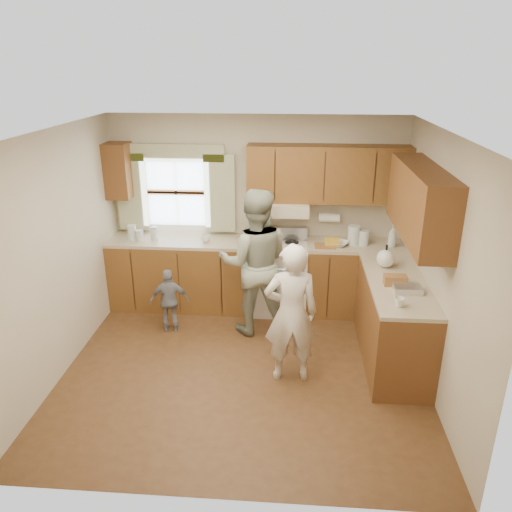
# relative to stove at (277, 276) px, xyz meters

# --- Properties ---
(room) EXTENTS (3.80, 3.80, 3.80)m
(room) POSITION_rel_stove_xyz_m (-0.30, -1.44, 0.78)
(room) COLOR #492C16
(room) RESTS_ON ground
(kitchen_fixtures) EXTENTS (3.80, 2.25, 2.15)m
(kitchen_fixtures) POSITION_rel_stove_xyz_m (0.31, -0.36, 0.37)
(kitchen_fixtures) COLOR #4B2A10
(kitchen_fixtures) RESTS_ON ground
(stove) EXTENTS (0.76, 0.67, 1.07)m
(stove) POSITION_rel_stove_xyz_m (0.00, 0.00, 0.00)
(stove) COLOR silver
(stove) RESTS_ON ground
(woman_left) EXTENTS (0.58, 0.41, 1.49)m
(woman_left) POSITION_rel_stove_xyz_m (0.19, -1.56, 0.28)
(woman_left) COLOR silver
(woman_left) RESTS_ON ground
(woman_right) EXTENTS (0.91, 0.74, 1.78)m
(woman_right) POSITION_rel_stove_xyz_m (-0.25, -0.59, 0.42)
(woman_right) COLOR #2C442E
(woman_right) RESTS_ON ground
(child) EXTENTS (0.50, 0.27, 0.80)m
(child) POSITION_rel_stove_xyz_m (-1.27, -0.69, -0.06)
(child) COLOR gray
(child) RESTS_ON ground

